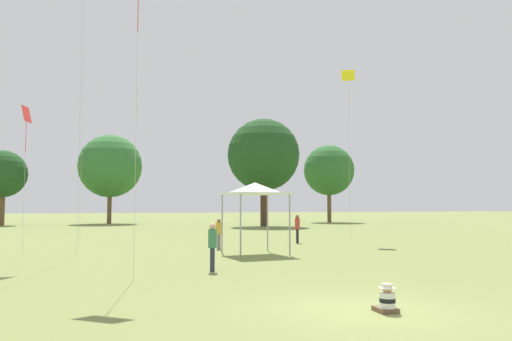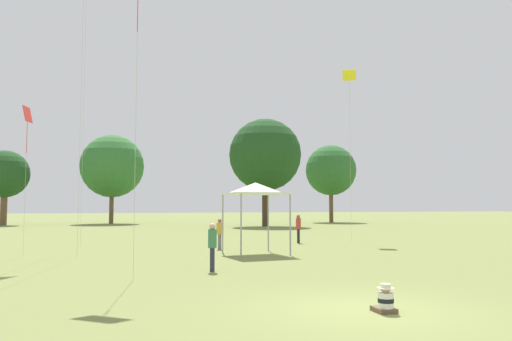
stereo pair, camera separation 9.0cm
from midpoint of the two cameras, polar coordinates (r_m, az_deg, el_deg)
The scene contains 12 objects.
ground_plane at distance 11.16m, azimuth 12.50°, elevation -15.33°, with size 300.00×300.00×0.00m, color olive.
seated_toddler at distance 10.97m, azimuth 14.79°, elevation -14.14°, with size 0.43×0.52×0.60m.
person_standing_0 at distance 25.63m, azimuth -4.08°, elevation -6.92°, with size 0.41×0.41×1.54m.
person_standing_1 at distance 17.00m, azimuth -4.86°, elevation -8.17°, with size 0.41×0.41×1.61m.
person_standing_2 at distance 29.71m, azimuth 4.95°, elevation -6.32°, with size 0.41×0.41×1.68m.
canopy_tent at distance 22.94m, azimuth 0.06°, elevation -2.14°, with size 2.82×2.82×3.27m.
kite_2 at distance 32.64m, azimuth 10.70°, elevation 9.87°, with size 1.07×1.01×10.74m.
kite_4 at distance 24.50m, azimuth -24.57°, elevation 5.26°, with size 0.39×0.74×6.62m.
distant_tree_0 at distance 67.84m, azimuth 8.58°, elevation 0.02°, with size 6.77×6.77×10.38m.
distant_tree_1 at distance 63.35m, azimuth -26.73°, elevation -0.39°, with size 5.36×5.36×8.51m.
distant_tree_2 at distance 64.55m, azimuth -16.07°, elevation 0.47°, with size 7.79×7.79×11.03m.
distant_tree_3 at distance 54.03m, azimuth 1.11°, elevation 1.78°, with size 7.81×7.81×11.63m.
Camera 2 is at (-5.58, -9.41, 2.20)m, focal length 35.00 mm.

